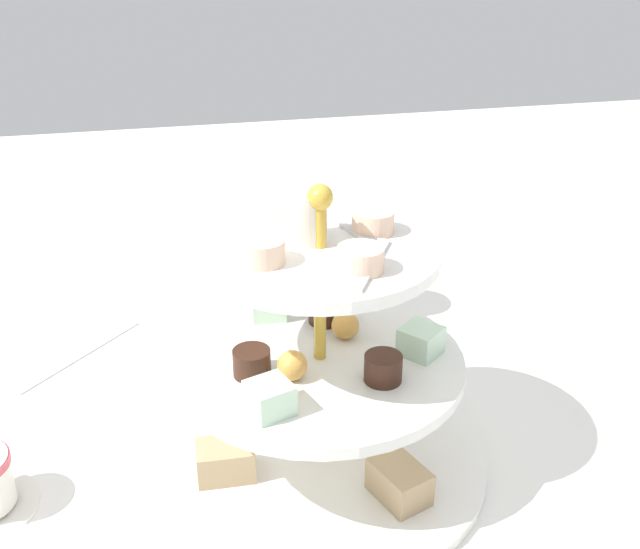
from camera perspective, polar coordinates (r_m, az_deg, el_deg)
ground_plane at (r=0.69m, az=0.00°, el=-14.06°), size 2.40×2.40×0.00m
tiered_serving_stand at (r=0.63m, az=-0.01°, el=-8.08°), size 0.29×0.29×0.26m
water_glass_tall_right at (r=0.88m, az=2.09°, el=0.27°), size 0.07×0.07×0.12m
butter_knife_right at (r=0.87m, az=-17.82°, el=-5.78°), size 0.13×0.13×0.00m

